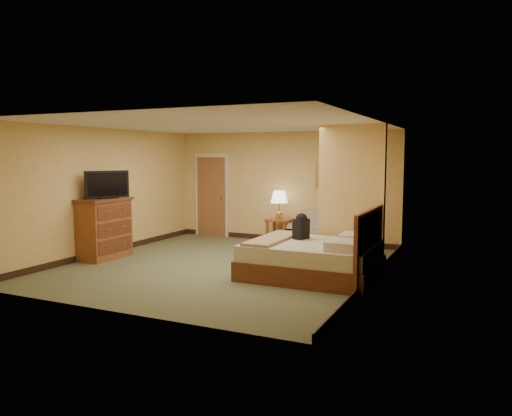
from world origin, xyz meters
The scene contains 17 objects.
floor centered at (0.00, 0.00, 0.00)m, with size 6.00×6.00×0.00m, color brown.
ceiling centered at (0.00, 0.00, 2.60)m, with size 6.00×6.00×0.00m, color white.
back_wall centered at (0.00, 3.00, 1.30)m, with size 5.50×0.02×2.60m, color #DEB15F.
left_wall centered at (-2.75, 0.00, 1.30)m, with size 0.02×6.00×2.60m, color #DEB15F.
right_wall centered at (2.75, 0.00, 1.30)m, with size 0.02×6.00×2.60m, color #DEB15F.
partition centered at (2.15, 0.93, 1.30)m, with size 1.20×0.15×2.60m, color #DEB15F.
door centered at (-1.95, 2.96, 1.03)m, with size 0.94×0.16×2.10m.
baseboard centered at (0.00, 2.99, 0.06)m, with size 5.50×0.02×0.12m, color black.
loveseat centered at (1.18, 2.57, 0.26)m, with size 1.57×0.73×0.80m.
side_table centered at (0.03, 2.65, 0.38)m, with size 0.53×0.53×0.58m.
table_lamp centered at (0.03, 2.65, 1.07)m, with size 0.39×0.39×0.65m.
coffee_table centered at (0.82, 0.75, 0.32)m, with size 0.80×0.80×0.44m.
wall_picture centered at (1.18, 2.97, 1.60)m, with size 0.77×0.04×0.60m.
dresser centered at (-2.48, -0.38, 0.61)m, with size 0.59×1.13×1.20m.
tv centered at (-2.38, -0.38, 1.46)m, with size 0.44×0.83×0.54m.
bed centered at (1.81, -0.10, 0.32)m, with size 2.16×1.84×1.19m.
backpack centered at (1.46, 0.18, 0.83)m, with size 0.25×0.31×0.46m.
Camera 1 is at (4.38, -7.99, 2.04)m, focal length 35.00 mm.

